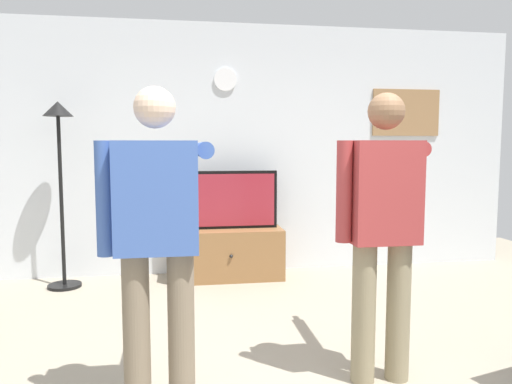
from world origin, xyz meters
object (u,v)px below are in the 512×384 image
floor_lamp (60,156)px  person_standing_nearer_lamp (157,231)px  person_standing_nearer_couch (382,221)px  television (228,200)px  wall_clock (225,80)px  framed_picture (406,113)px  tv_stand (229,254)px

floor_lamp → person_standing_nearer_lamp: floor_lamp is taller
person_standing_nearer_couch → television: bearing=105.8°
television → wall_clock: (-0.00, 0.24, 1.27)m
television → framed_picture: bearing=6.8°
framed_picture → person_standing_nearer_couch: 3.08m
television → framed_picture: (2.07, 0.25, 0.94)m
framed_picture → floor_lamp: (-3.71, -0.35, -0.47)m
tv_stand → person_standing_nearer_couch: bearing=-73.9°
floor_lamp → person_standing_nearer_lamp: (1.03, -2.39, -0.34)m
wall_clock → person_standing_nearer_couch: size_ratio=0.14×
framed_picture → person_standing_nearer_couch: (-1.40, -2.62, -0.81)m
television → person_standing_nearer_lamp: bearing=-103.8°
wall_clock → person_standing_nearer_couch: bearing=-75.6°
television → person_standing_nearer_couch: bearing=-74.2°
television → floor_lamp: (-1.64, -0.10, 0.47)m
tv_stand → person_standing_nearer_couch: 2.51m
tv_stand → person_standing_nearer_lamp: bearing=-104.1°
tv_stand → floor_lamp: bearing=-178.0°
wall_clock → framed_picture: 2.10m
television → floor_lamp: size_ratio=0.57×
tv_stand → television: bearing=90.0°
television → framed_picture: framed_picture is taller
television → wall_clock: 1.29m
person_standing_nearer_couch → tv_stand: bearing=106.1°
framed_picture → floor_lamp: 3.76m
television → person_standing_nearer_couch: size_ratio=0.61×
framed_picture → person_standing_nearer_couch: bearing=-118.2°
wall_clock → floor_lamp: (-1.64, -0.35, -0.80)m
tv_stand → person_standing_nearer_couch: (0.67, -2.32, 0.69)m
floor_lamp → person_standing_nearer_lamp: 2.63m
television → wall_clock: wall_clock is taller
floor_lamp → person_standing_nearer_couch: 3.25m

